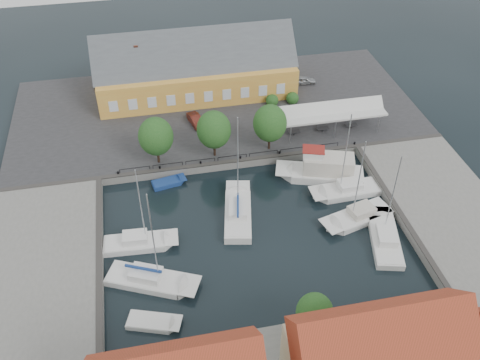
# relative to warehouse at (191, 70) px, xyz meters

# --- Properties ---
(ground) EXTENTS (140.00, 140.00, 0.00)m
(ground) POSITION_rel_warehouse_xyz_m (2.60, -28.36, -4.43)
(ground) COLOR black
(ground) RESTS_ON ground
(north_quay) EXTENTS (56.00, 26.00, 1.00)m
(north_quay) POSITION_rel_warehouse_xyz_m (2.60, -5.36, -3.93)
(north_quay) COLOR #2D2D30
(north_quay) RESTS_ON ground
(west_quay) EXTENTS (12.00, 24.00, 1.00)m
(west_quay) POSITION_rel_warehouse_xyz_m (-19.40, -30.36, -3.93)
(west_quay) COLOR slate
(west_quay) RESTS_ON ground
(east_quay) EXTENTS (12.00, 24.00, 1.00)m
(east_quay) POSITION_rel_warehouse_xyz_m (24.60, -30.36, -3.93)
(east_quay) COLOR slate
(east_quay) RESTS_ON ground
(quay_edge_fittings) EXTENTS (56.00, 24.72, 0.40)m
(quay_edge_fittings) POSITION_rel_warehouse_xyz_m (2.62, -23.61, -3.37)
(quay_edge_fittings) COLOR #383533
(quay_edge_fittings) RESTS_ON north_quay
(warehouse) EXTENTS (28.56, 14.00, 9.55)m
(warehouse) POSITION_rel_warehouse_xyz_m (0.00, 0.00, 0.00)
(warehouse) COLOR gold
(warehouse) RESTS_ON north_quay
(tent_canopy) EXTENTS (14.00, 4.00, 2.83)m
(tent_canopy) POSITION_rel_warehouse_xyz_m (16.60, -13.86, -0.74)
(tent_canopy) COLOR silver
(tent_canopy) RESTS_ON north_quay
(quay_trees) EXTENTS (18.20, 4.20, 6.30)m
(quay_trees) POSITION_rel_warehouse_xyz_m (0.60, -16.36, 0.45)
(quay_trees) COLOR black
(quay_trees) RESTS_ON north_quay
(car_silver) EXTENTS (3.69, 1.76, 1.22)m
(car_silver) POSITION_rel_warehouse_xyz_m (16.82, -1.28, -2.82)
(car_silver) COLOR #9FA2A6
(car_silver) RESTS_ON north_quay
(car_red) EXTENTS (2.21, 4.08, 1.28)m
(car_red) POSITION_rel_warehouse_xyz_m (-0.74, -8.92, -2.79)
(car_red) COLOR #531B13
(car_red) RESTS_ON north_quay
(center_sailboat) EXTENTS (4.66, 9.89, 13.08)m
(center_sailboat) POSITION_rel_warehouse_xyz_m (1.46, -26.70, -4.06)
(center_sailboat) COLOR white
(center_sailboat) RESTS_ON ground
(trawler) EXTENTS (11.02, 6.24, 5.00)m
(trawler) POSITION_rel_warehouse_xyz_m (12.94, -22.16, -3.41)
(trawler) COLOR white
(trawler) RESTS_ON ground
(east_boat_a) EXTENTS (8.39, 3.01, 11.72)m
(east_boat_a) POSITION_rel_warehouse_xyz_m (14.73, -25.48, -4.17)
(east_boat_a) COLOR white
(east_boat_a) RESTS_ON ground
(east_boat_b) EXTENTS (8.80, 4.90, 11.53)m
(east_boat_b) POSITION_rel_warehouse_xyz_m (14.44, -29.96, -4.17)
(east_boat_b) COLOR white
(east_boat_b) RESTS_ON ground
(east_boat_c) EXTENTS (4.93, 9.20, 11.31)m
(east_boat_c) POSITION_rel_warehouse_xyz_m (15.99, -33.73, -4.17)
(east_boat_c) COLOR white
(east_boat_c) RESTS_ON ground
(west_boat_c) EXTENTS (8.06, 3.04, 10.74)m
(west_boat_c) POSITION_rel_warehouse_xyz_m (-9.67, -29.06, -4.17)
(west_boat_c) COLOR white
(west_boat_c) RESTS_ON ground
(west_boat_d) EXTENTS (9.57, 6.43, 12.39)m
(west_boat_d) POSITION_rel_warehouse_xyz_m (-8.87, -34.37, -4.16)
(west_boat_d) COLOR white
(west_boat_d) RESTS_ON ground
(launch_sw) EXTENTS (5.32, 3.40, 0.98)m
(launch_sw) POSITION_rel_warehouse_xyz_m (-8.99, -39.26, -4.34)
(launch_sw) COLOR white
(launch_sw) RESTS_ON ground
(launch_nw) EXTENTS (4.29, 2.34, 0.88)m
(launch_nw) POSITION_rel_warehouse_xyz_m (-5.61, -19.58, -4.34)
(launch_nw) COLOR navy
(launch_nw) RESTS_ON ground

